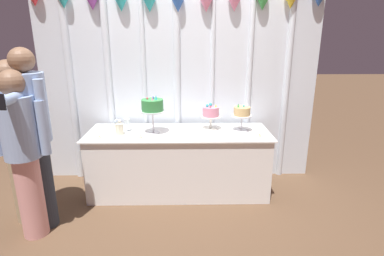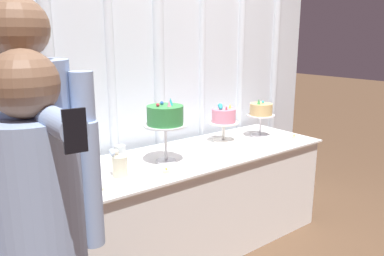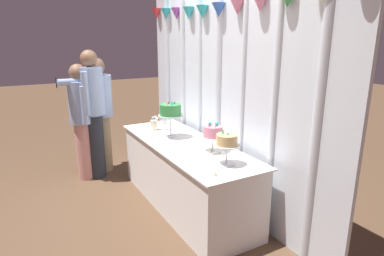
{
  "view_description": "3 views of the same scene",
  "coord_description": "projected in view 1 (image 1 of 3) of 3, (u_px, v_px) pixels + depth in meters",
  "views": [
    {
      "loc": [
        0.09,
        -3.23,
        1.8
      ],
      "look_at": [
        0.15,
        0.09,
        0.8
      ],
      "focal_mm": 28.38,
      "sensor_mm": 36.0,
      "label": 1
    },
    {
      "loc": [
        -1.65,
        -1.98,
        1.58
      ],
      "look_at": [
        -0.06,
        0.06,
        0.95
      ],
      "focal_mm": 35.48,
      "sensor_mm": 36.0,
      "label": 2
    },
    {
      "loc": [
        3.0,
        -1.49,
        1.85
      ],
      "look_at": [
        -0.06,
        0.22,
        0.89
      ],
      "focal_mm": 30.53,
      "sensor_mm": 36.0,
      "label": 3
    }
  ],
  "objects": [
    {
      "name": "draped_curtain",
      "position": [
        176.0,
        76.0,
        3.76
      ],
      "size": [
        3.43,
        0.15,
        2.53
      ],
      "color": "silver",
      "rests_on": "ground_plane"
    },
    {
      "name": "cake_table",
      "position": [
        179.0,
        162.0,
        3.6
      ],
      "size": [
        2.09,
        0.72,
        0.75
      ],
      "color": "white",
      "rests_on": "ground_plane"
    },
    {
      "name": "tealight_near_right",
      "position": [
        260.0,
        136.0,
        3.32
      ],
      "size": [
        0.04,
        0.04,
        0.04
      ],
      "color": "beige",
      "rests_on": "cake_table"
    },
    {
      "name": "cake_display_rightmost",
      "position": [
        242.0,
        113.0,
        3.48
      ],
      "size": [
        0.24,
        0.24,
        0.33
      ],
      "color": "silver",
      "rests_on": "cake_table"
    },
    {
      "name": "cake_display_center",
      "position": [
        211.0,
        113.0,
        3.55
      ],
      "size": [
        0.24,
        0.24,
        0.3
      ],
      "color": "silver",
      "rests_on": "cake_table"
    },
    {
      "name": "tealight_far_left",
      "position": [
        100.0,
        137.0,
        3.27
      ],
      "size": [
        0.04,
        0.04,
        0.03
      ],
      "color": "beige",
      "rests_on": "cake_table"
    },
    {
      "name": "guest_girl_blue_dress",
      "position": [
        19.0,
        138.0,
        2.9
      ],
      "size": [
        0.53,
        0.78,
        1.61
      ],
      "color": "#9E8966",
      "rests_on": "ground_plane"
    },
    {
      "name": "guest_man_dark_suit",
      "position": [
        33.0,
        134.0,
        2.76
      ],
      "size": [
        0.44,
        0.44,
        1.72
      ],
      "color": "#282D38",
      "rests_on": "ground_plane"
    },
    {
      "name": "tealight_near_left",
      "position": [
        140.0,
        137.0,
        3.27
      ],
      "size": [
        0.05,
        0.05,
        0.04
      ],
      "color": "beige",
      "rests_on": "cake_table"
    },
    {
      "name": "wine_glass",
      "position": [
        127.0,
        122.0,
        3.48
      ],
      "size": [
        0.07,
        0.07,
        0.15
      ],
      "color": "silver",
      "rests_on": "cake_table"
    },
    {
      "name": "cake_display_leftmost",
      "position": [
        152.0,
        107.0,
        3.36
      ],
      "size": [
        0.29,
        0.29,
        0.44
      ],
      "color": "silver",
      "rests_on": "cake_table"
    },
    {
      "name": "ground_plane",
      "position": [
        179.0,
        194.0,
        3.61
      ],
      "size": [
        24.0,
        24.0,
        0.0
      ],
      "primitive_type": "plane",
      "color": "brown"
    },
    {
      "name": "flower_vase",
      "position": [
        119.0,
        128.0,
        3.38
      ],
      "size": [
        0.11,
        0.11,
        0.17
      ],
      "color": "beige",
      "rests_on": "cake_table"
    },
    {
      "name": "guest_man_pink_jacket",
      "position": [
        23.0,
        149.0,
        2.65
      ],
      "size": [
        0.48,
        0.32,
        1.55
      ],
      "color": "#D6938E",
      "rests_on": "ground_plane"
    }
  ]
}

